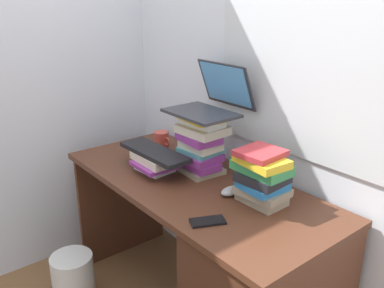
% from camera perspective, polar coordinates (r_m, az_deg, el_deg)
% --- Properties ---
extents(wall_back, '(6.00, 0.06, 2.60)m').
position_cam_1_polar(wall_back, '(2.06, 8.31, 11.69)').
color(wall_back, silver).
rests_on(wall_back, ground).
extents(wall_left, '(0.05, 6.00, 2.60)m').
position_cam_1_polar(wall_left, '(2.63, -13.45, 13.10)').
color(wall_left, silver).
rests_on(wall_left, ground).
extents(desk, '(1.45, 0.63, 0.75)m').
position_cam_1_polar(desk, '(1.91, 6.99, -18.33)').
color(desk, '#4C2819').
rests_on(desk, ground).
extents(book_stack_tall, '(0.24, 0.21, 0.30)m').
position_cam_1_polar(book_stack_tall, '(2.03, 1.19, 0.19)').
color(book_stack_tall, gray).
rests_on(book_stack_tall, desk).
extents(book_stack_keyboard_riser, '(0.24, 0.18, 0.09)m').
position_cam_1_polar(book_stack_keyboard_riser, '(2.07, -5.20, -2.51)').
color(book_stack_keyboard_riser, white).
rests_on(book_stack_keyboard_riser, desk).
extents(book_stack_side, '(0.24, 0.19, 0.24)m').
position_cam_1_polar(book_stack_side, '(1.76, 9.57, -4.43)').
color(book_stack_side, gray).
rests_on(book_stack_side, desk).
extents(laptop, '(0.34, 0.32, 0.23)m').
position_cam_1_polar(laptop, '(2.01, 2.68, 5.94)').
color(laptop, '#2D2D33').
rests_on(laptop, book_stack_tall).
extents(keyboard, '(0.42, 0.15, 0.02)m').
position_cam_1_polar(keyboard, '(2.05, -5.19, -1.11)').
color(keyboard, black).
rests_on(keyboard, book_stack_keyboard_riser).
extents(computer_mouse, '(0.06, 0.10, 0.04)m').
position_cam_1_polar(computer_mouse, '(1.85, 5.36, -6.44)').
color(computer_mouse, '#A5A8AD').
rests_on(computer_mouse, desk).
extents(mug, '(0.12, 0.09, 0.09)m').
position_cam_1_polar(mug, '(2.39, -4.20, 0.58)').
color(mug, '#B23F33').
rests_on(mug, desk).
extents(cell_phone, '(0.12, 0.15, 0.01)m').
position_cam_1_polar(cell_phone, '(1.64, 2.18, -10.56)').
color(cell_phone, black).
rests_on(cell_phone, desk).
extents(wastebasket, '(0.23, 0.23, 0.26)m').
position_cam_1_polar(wastebasket, '(2.46, -16.00, -17.18)').
color(wastebasket, silver).
rests_on(wastebasket, ground).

